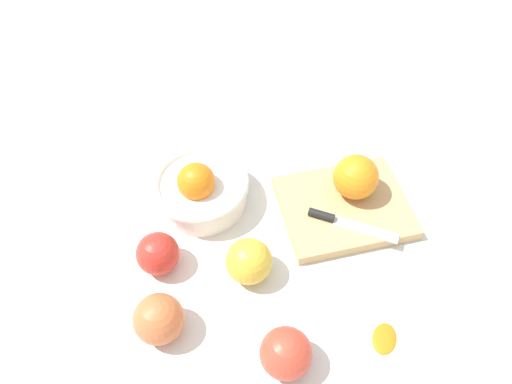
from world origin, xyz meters
TOP-DOWN VIEW (x-y plane):
  - ground_plane at (0.00, 0.00)m, footprint 2.40×2.40m
  - bowl at (-0.13, 0.13)m, footprint 0.17×0.17m
  - cutting_board at (0.12, 0.07)m, footprint 0.23×0.20m
  - orange_on_board at (0.14, 0.10)m, footprint 0.08×0.08m
  - knife at (0.11, 0.03)m, footprint 0.15×0.09m
  - apple_mid_left at (-0.06, -0.03)m, footprint 0.07×0.07m
  - apple_mid_left_2 at (-0.20, 0.01)m, footprint 0.07×0.07m
  - apple_front_center at (-0.02, -0.18)m, footprint 0.07×0.07m
  - apple_front_left at (-0.20, -0.11)m, footprint 0.08×0.08m
  - citrus_peel at (0.13, -0.17)m, footprint 0.06×0.06m

SIDE VIEW (x-z plane):
  - ground_plane at x=0.00m, z-range 0.00..0.00m
  - citrus_peel at x=0.13m, z-range 0.00..0.01m
  - cutting_board at x=0.12m, z-range 0.00..0.02m
  - knife at x=0.11m, z-range 0.02..0.03m
  - apple_mid_left_2 at x=-0.20m, z-range 0.00..0.07m
  - bowl at x=-0.13m, z-range -0.01..0.09m
  - apple_mid_left at x=-0.06m, z-range 0.00..0.07m
  - apple_front_center at x=-0.02m, z-range 0.00..0.07m
  - apple_front_left at x=-0.20m, z-range 0.00..0.08m
  - orange_on_board at x=0.14m, z-range 0.02..0.10m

